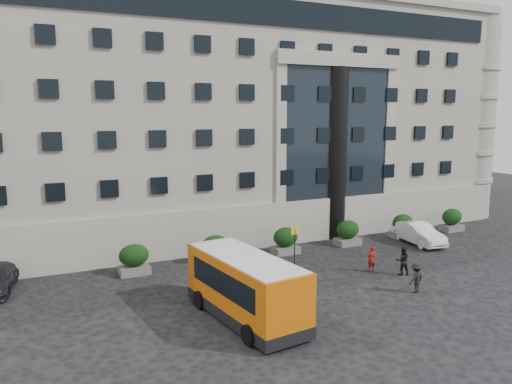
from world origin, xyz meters
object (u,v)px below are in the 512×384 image
(hedge_b, at_px, (215,249))
(hedge_a, at_px, (134,259))
(hedge_e, at_px, (403,226))
(bus_stop_sign, at_px, (295,240))
(hedge_c, at_px, (286,240))
(hedge_f, at_px, (452,220))
(pedestrian_a, at_px, (371,259))
(pedestrian_c, at_px, (416,278))
(minibus, at_px, (245,285))
(white_taxi, at_px, (418,233))
(pedestrian_b, at_px, (403,261))
(hedge_d, at_px, (348,233))

(hedge_b, bearing_deg, hedge_a, 180.00)
(hedge_e, height_order, bus_stop_sign, bus_stop_sign)
(hedge_a, bearing_deg, hedge_c, 0.00)
(hedge_f, height_order, pedestrian_a, hedge_f)
(hedge_c, height_order, pedestrian_c, hedge_c)
(hedge_b, distance_m, minibus, 9.18)
(hedge_c, distance_m, minibus, 11.44)
(white_taxi, bearing_deg, pedestrian_a, -146.53)
(pedestrian_b, distance_m, pedestrian_c, 3.01)
(white_taxi, distance_m, pedestrian_b, 7.91)
(hedge_d, height_order, pedestrian_b, hedge_d)
(hedge_a, xyz_separation_m, hedge_d, (15.60, 0.00, 0.00))
(hedge_c, xyz_separation_m, pedestrian_b, (4.13, -7.03, -0.07))
(hedge_f, bearing_deg, minibus, -158.46)
(hedge_a, height_order, white_taxi, hedge_a)
(bus_stop_sign, distance_m, pedestrian_b, 6.63)
(hedge_f, distance_m, pedestrian_a, 13.99)
(hedge_f, height_order, bus_stop_sign, bus_stop_sign)
(hedge_c, xyz_separation_m, pedestrian_c, (2.70, -9.68, -0.11))
(bus_stop_sign, xyz_separation_m, minibus, (-6.18, -6.15, -0.04))
(minibus, distance_m, pedestrian_b, 11.40)
(white_taxi, xyz_separation_m, pedestrian_a, (-7.34, -3.78, 0.00))
(hedge_d, height_order, hedge_f, same)
(pedestrian_a, relative_size, pedestrian_c, 0.97)
(hedge_a, bearing_deg, hedge_b, 0.00)
(hedge_b, distance_m, pedestrian_b, 11.68)
(white_taxi, bearing_deg, minibus, -151.63)
(hedge_e, bearing_deg, hedge_f, 0.00)
(hedge_f, bearing_deg, bus_stop_sign, -170.37)
(hedge_a, distance_m, minibus, 9.58)
(hedge_c, height_order, bus_stop_sign, bus_stop_sign)
(hedge_d, distance_m, hedge_f, 10.40)
(minibus, bearing_deg, pedestrian_c, -11.06)
(hedge_d, relative_size, pedestrian_b, 1.07)
(minibus, bearing_deg, hedge_c, 44.86)
(hedge_b, xyz_separation_m, hedge_d, (10.40, 0.00, 0.00))
(minibus, xyz_separation_m, pedestrian_b, (11.21, 1.92, -0.83))
(hedge_e, distance_m, minibus, 19.65)
(hedge_a, relative_size, hedge_f, 1.00)
(bus_stop_sign, height_order, white_taxi, bus_stop_sign)
(minibus, height_order, pedestrian_c, minibus)
(white_taxi, bearing_deg, hedge_f, 25.73)
(hedge_e, height_order, pedestrian_b, hedge_e)
(hedge_f, height_order, minibus, minibus)
(hedge_a, xyz_separation_m, hedge_c, (10.40, 0.00, 0.00))
(white_taxi, height_order, pedestrian_c, pedestrian_c)
(hedge_c, distance_m, pedestrian_b, 8.15)
(pedestrian_b, bearing_deg, pedestrian_a, -20.62)
(hedge_a, bearing_deg, white_taxi, -5.35)
(hedge_d, height_order, hedge_e, same)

